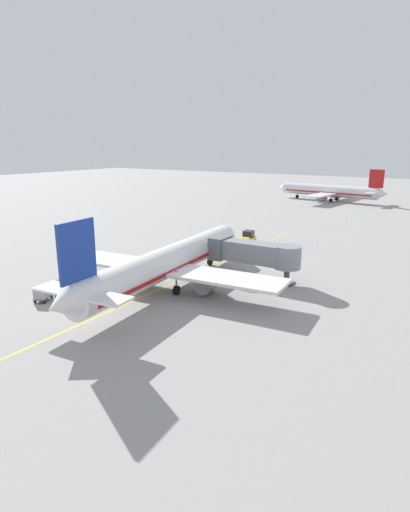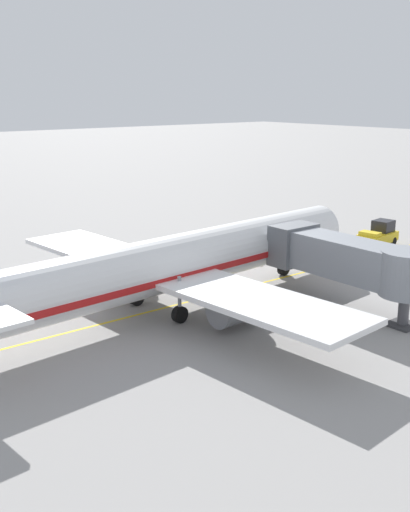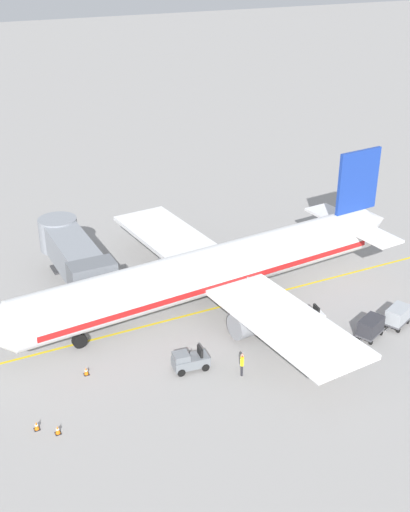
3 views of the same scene
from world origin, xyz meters
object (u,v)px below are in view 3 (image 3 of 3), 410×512
Objects in this scene: parked_airliner at (214,270)px; safety_cone_wing_tip at (58,430)px; baggage_cart_front at (371,326)px; safety_cone_nose_right at (36,426)px; ground_crew_wing_walker at (243,323)px; baggage_tug_trailing at (189,361)px; baggage_cart_second_in_train at (398,315)px; jet_bridge at (74,255)px; baggage_tug_lead at (307,318)px; safety_cone_nose_left at (86,371)px; ground_crew_loader at (242,363)px.

safety_cone_wing_tip is at bearing 121.33° from parked_airliner.
baggage_cart_front is 4.97× the size of safety_cone_nose_right.
ground_crew_wing_walker is at bearing 60.59° from baggage_cart_front.
baggage_cart_second_in_train is at bearing -97.00° from baggage_tug_trailing.
baggage_tug_trailing is at bearing -165.17° from jet_bridge.
baggage_tug_lead is 4.46× the size of safety_cone_nose_right.
baggage_tug_trailing is at bearing 142.08° from parked_airliner.
baggage_tug_trailing is at bearing -76.68° from safety_cone_wing_tip.
baggage_cart_second_in_train is at bearing -128.48° from jet_bridge.
ground_crew_wing_walker reaches higher than baggage_cart_front.
baggage_cart_second_in_train reaches higher than safety_cone_wing_tip.
baggage_tug_trailing is 10.18m from safety_cone_wing_tip.
baggage_tug_trailing reaches higher than safety_cone_wing_tip.
baggage_tug_lead is at bearing -140.31° from parked_airliner.
jet_bridge is 4.70× the size of baggage_tug_lead.
parked_airliner is at bearing -69.88° from safety_cone_nose_left.
baggage_cart_second_in_train is at bearing -128.96° from parked_airliner.
jet_bridge is at bearing 52.12° from parked_airliner.
ground_crew_loader is 2.86× the size of safety_cone_wing_tip.
baggage_cart_second_in_train reaches higher than safety_cone_nose_left.
ground_crew_wing_walker is (4.29, 11.15, 0.00)m from baggage_cart_second_in_train.
ground_crew_loader reaches higher than safety_cone_nose_right.
baggage_tug_trailing is 3.65m from ground_crew_loader.
ground_crew_loader is at bearing -157.80° from jet_bridge.
safety_cone_nose_right is at bearing 97.32° from baggage_tug_trailing.
baggage_tug_trailing reaches higher than baggage_cart_front.
baggage_tug_trailing is (-14.17, -3.75, -2.74)m from jet_bridge.
baggage_cart_front is (-9.40, -8.29, -2.24)m from parked_airliner.
safety_cone_nose_right is (-15.58, 7.20, -3.16)m from jet_bridge.
safety_cone_wing_tip is at bearing 106.60° from ground_crew_wing_walker.
baggage_tug_lead is at bearing 63.72° from baggage_cart_second_in_train.
parked_airliner is 63.31× the size of safety_cone_nose_left.
parked_airliner is 14.19× the size of baggage_tug_lead.
baggage_tug_trailing reaches higher than safety_cone_nose_left.
parked_airliner reaches higher than safety_cone_wing_tip.
safety_cone_nose_left and safety_cone_nose_right have the same top height.
baggage_cart_second_in_train is 27.62m from safety_cone_nose_right.
parked_airliner is 18.22m from safety_cone_wing_tip.
safety_cone_nose_left is at bearing 84.76° from baggage_tug_lead.
ground_crew_wing_walker reaches higher than safety_cone_nose_left.
ground_crew_wing_walker is 16.87m from safety_cone_nose_right.
baggage_cart_second_in_train is (-2.04, -16.65, 0.24)m from baggage_tug_trailing.
jet_bridge is 17.84m from ground_crew_loader.
ground_crew_loader is 13.91m from safety_cone_nose_right.
ground_crew_wing_walker is (4.64, 8.24, 0.00)m from baggage_cart_front.
ground_crew_wing_walker is 2.86× the size of safety_cone_wing_tip.
baggage_tug_trailing reaches higher than baggage_cart_second_in_train.
jet_bridge reaches higher than ground_crew_wing_walker.
baggage_cart_second_in_train is 13.74m from ground_crew_loader.
safety_cone_nose_left is at bearing 88.35° from ground_crew_wing_walker.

